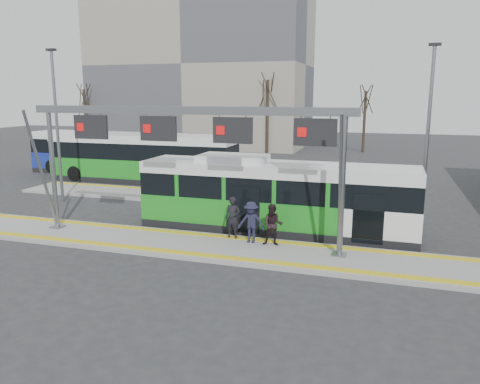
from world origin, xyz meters
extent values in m
plane|color=#2D2D30|center=(0.00, 0.00, 0.00)|extent=(120.00, 120.00, 0.00)
cube|color=gray|center=(0.00, 0.00, 0.07)|extent=(22.00, 3.00, 0.15)
cube|color=gray|center=(-4.00, 8.00, 0.07)|extent=(20.00, 3.00, 0.15)
cube|color=yellow|center=(0.00, 1.15, 0.16)|extent=(22.00, 0.35, 0.02)
cube|color=yellow|center=(0.00, -1.15, 0.16)|extent=(22.00, 0.35, 0.02)
cube|color=yellow|center=(-4.00, 9.15, 0.16)|extent=(20.00, 0.35, 0.02)
cylinder|color=slate|center=(-6.50, 0.30, 2.67)|extent=(0.20, 0.20, 5.05)
cube|color=slate|center=(-6.50, 0.30, 0.18)|extent=(0.50, 0.50, 0.06)
cylinder|color=slate|center=(-6.50, -0.40, 2.67)|extent=(0.12, 1.46, 4.90)
cylinder|color=slate|center=(5.50, 0.30, 2.67)|extent=(0.20, 0.20, 5.05)
cube|color=slate|center=(5.50, 0.30, 0.18)|extent=(0.50, 0.50, 0.06)
cylinder|color=slate|center=(5.50, -0.40, 2.67)|extent=(0.12, 1.46, 4.90)
cube|color=slate|center=(-0.50, 0.30, 5.20)|extent=(13.00, 0.25, 0.30)
cube|color=black|center=(-4.50, 0.30, 4.50)|extent=(1.50, 0.12, 0.95)
cube|color=red|center=(-4.95, 0.23, 4.50)|extent=(0.32, 0.02, 0.32)
cube|color=black|center=(-1.50, 0.30, 4.50)|extent=(1.50, 0.12, 0.95)
cube|color=red|center=(-1.95, 0.23, 4.50)|extent=(0.32, 0.02, 0.32)
cube|color=black|center=(1.50, 0.30, 4.50)|extent=(1.50, 0.12, 0.95)
cube|color=red|center=(1.05, 0.23, 4.50)|extent=(0.32, 0.02, 0.32)
cube|color=black|center=(4.50, 0.30, 4.50)|extent=(1.50, 0.12, 0.95)
cube|color=red|center=(4.05, 0.23, 4.50)|extent=(0.32, 0.02, 0.32)
cube|color=gray|center=(-14.00, 36.00, 9.00)|extent=(24.00, 12.00, 18.00)
cube|color=black|center=(2.48, 3.23, 0.17)|extent=(11.72, 2.55, 0.34)
cube|color=#1D8520|center=(2.48, 3.23, 0.90)|extent=(11.72, 2.55, 1.12)
cube|color=black|center=(2.48, 3.23, 1.95)|extent=(11.72, 2.48, 0.98)
cube|color=white|center=(2.48, 3.23, 2.68)|extent=(11.72, 2.55, 0.49)
cube|color=orange|center=(8.33, 3.20, 2.58)|extent=(0.06, 1.74, 0.27)
cube|color=white|center=(0.53, 3.24, 3.07)|extent=(2.94, 1.76, 0.29)
cylinder|color=black|center=(-1.62, 2.16, 0.49)|extent=(0.98, 0.30, 0.98)
cylinder|color=black|center=(-1.61, 4.35, 0.49)|extent=(0.98, 0.30, 0.98)
cylinder|color=black|center=(5.99, 2.12, 0.49)|extent=(0.98, 0.30, 0.98)
cylinder|color=black|center=(6.00, 4.31, 0.49)|extent=(0.98, 0.30, 0.98)
cube|color=black|center=(-8.73, 11.86, 0.19)|extent=(12.84, 2.79, 0.37)
cube|color=#1D8520|center=(-8.73, 11.86, 0.99)|extent=(12.84, 2.79, 1.23)
cube|color=black|center=(-8.73, 11.86, 2.14)|extent=(12.84, 2.71, 1.07)
cube|color=white|center=(-8.73, 11.86, 2.94)|extent=(12.84, 2.79, 0.53)
cylinder|color=black|center=(-13.22, 10.62, 0.53)|extent=(1.07, 0.33, 1.07)
cylinder|color=black|center=(-13.23, 13.05, 0.53)|extent=(1.07, 0.33, 1.07)
cylinder|color=black|center=(-4.88, 10.67, 0.53)|extent=(1.07, 0.33, 1.07)
cylinder|color=black|center=(-4.89, 13.09, 0.53)|extent=(1.07, 0.33, 1.07)
cube|color=black|center=(-12.83, 13.97, 0.18)|extent=(11.86, 3.00, 0.36)
cube|color=navy|center=(-12.83, 13.97, 0.95)|extent=(11.86, 3.00, 1.18)
cube|color=black|center=(-12.83, 13.97, 2.05)|extent=(11.85, 2.92, 1.02)
cube|color=white|center=(-12.83, 13.97, 2.82)|extent=(11.86, 3.00, 0.51)
cylinder|color=black|center=(-16.98, 12.95, 0.51)|extent=(1.03, 0.34, 1.02)
cylinder|color=black|center=(-16.91, 15.26, 0.51)|extent=(1.03, 0.34, 1.02)
cylinder|color=black|center=(-9.33, 12.69, 0.51)|extent=(1.03, 0.34, 1.02)
cylinder|color=black|center=(-9.26, 15.00, 0.51)|extent=(1.03, 0.34, 1.02)
imported|color=black|center=(1.23, 1.10, 0.99)|extent=(0.62, 0.42, 1.67)
imported|color=black|center=(2.96, 0.71, 0.95)|extent=(0.85, 0.70, 1.60)
imported|color=#1C1D33|center=(2.08, 0.79, 0.96)|extent=(1.07, 0.64, 1.62)
cylinder|color=#382B21|center=(-4.63, 29.75, 3.63)|extent=(0.28, 0.28, 7.26)
cylinder|color=#382B21|center=(4.55, 33.76, 3.10)|extent=(0.28, 0.28, 6.19)
cylinder|color=#382B21|center=(-25.01, 28.62, 3.20)|extent=(0.28, 0.28, 6.39)
cylinder|color=slate|center=(-9.96, 5.08, 4.03)|extent=(0.16, 0.16, 8.06)
cube|color=black|center=(-9.96, 5.08, 8.06)|extent=(0.50, 0.25, 0.12)
cylinder|color=slate|center=(8.56, 6.04, 3.92)|extent=(0.16, 0.16, 7.85)
cube|color=black|center=(8.56, 6.04, 7.85)|extent=(0.50, 0.25, 0.12)
camera|label=1|loc=(6.89, -15.93, 5.75)|focal=35.00mm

